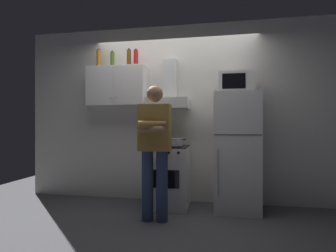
# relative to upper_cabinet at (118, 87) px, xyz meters

# --- Properties ---
(ground_plane) EXTENTS (7.00, 7.00, 0.00)m
(ground_plane) POSITION_rel_upper_cabinet_xyz_m (0.85, -0.37, -1.75)
(ground_plane) COLOR #4C4C51
(back_wall_tiled) EXTENTS (4.80, 0.10, 2.70)m
(back_wall_tiled) POSITION_rel_upper_cabinet_xyz_m (0.85, 0.23, -0.40)
(back_wall_tiled) COLOR silver
(back_wall_tiled) RESTS_ON ground_plane
(upper_cabinet) EXTENTS (0.90, 0.37, 0.60)m
(upper_cabinet) POSITION_rel_upper_cabinet_xyz_m (0.00, 0.00, 0.00)
(upper_cabinet) COLOR white
(stove_oven) EXTENTS (0.60, 0.62, 0.87)m
(stove_oven) POSITION_rel_upper_cabinet_xyz_m (0.80, -0.13, -1.32)
(stove_oven) COLOR white
(stove_oven) RESTS_ON ground_plane
(range_hood) EXTENTS (0.60, 0.44, 0.75)m
(range_hood) POSITION_rel_upper_cabinet_xyz_m (0.80, 0.00, -0.15)
(range_hood) COLOR white
(refrigerator) EXTENTS (0.60, 0.62, 1.60)m
(refrigerator) POSITION_rel_upper_cabinet_xyz_m (1.75, -0.12, -0.95)
(refrigerator) COLOR silver
(refrigerator) RESTS_ON ground_plane
(microwave) EXTENTS (0.48, 0.37, 0.28)m
(microwave) POSITION_rel_upper_cabinet_xyz_m (1.75, -0.11, -0.01)
(microwave) COLOR silver
(microwave) RESTS_ON refrigerator
(person_standing) EXTENTS (0.38, 0.33, 1.64)m
(person_standing) POSITION_rel_upper_cabinet_xyz_m (0.75, -0.73, -0.85)
(person_standing) COLOR navy
(person_standing) RESTS_ON ground_plane
(cooking_pot) EXTENTS (0.29, 0.19, 0.11)m
(cooking_pot) POSITION_rel_upper_cabinet_xyz_m (0.93, -0.24, -0.82)
(cooking_pot) COLOR #B7BABF
(cooking_pot) RESTS_ON stove_oven
(bottle_liquor_amber) EXTENTS (0.07, 0.07, 0.30)m
(bottle_liquor_amber) POSITION_rel_upper_cabinet_xyz_m (-0.32, 0.01, 0.44)
(bottle_liquor_amber) COLOR #B7721E
(bottle_liquor_amber) RESTS_ON upper_cabinet
(bottle_olive_oil) EXTENTS (0.06, 0.06, 0.26)m
(bottle_olive_oil) POSITION_rel_upper_cabinet_xyz_m (-0.10, 0.03, 0.42)
(bottle_olive_oil) COLOR #4C6B19
(bottle_olive_oil) RESTS_ON upper_cabinet
(bottle_beer_brown) EXTENTS (0.07, 0.07, 0.28)m
(bottle_beer_brown) POSITION_rel_upper_cabinet_xyz_m (0.17, 0.02, 0.43)
(bottle_beer_brown) COLOR brown
(bottle_beer_brown) RESTS_ON upper_cabinet
(bottle_soda_red) EXTENTS (0.07, 0.07, 0.26)m
(bottle_soda_red) POSITION_rel_upper_cabinet_xyz_m (0.30, -0.02, 0.42)
(bottle_soda_red) COLOR red
(bottle_soda_red) RESTS_ON upper_cabinet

